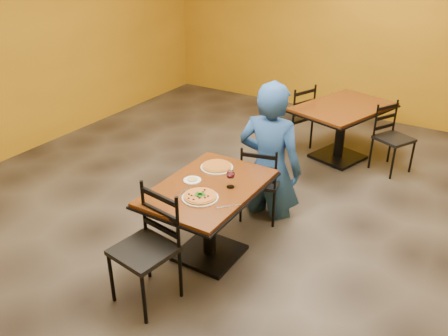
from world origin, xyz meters
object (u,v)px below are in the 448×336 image
Objects in this scene: diner at (271,150)px; plate_far at (217,167)px; chair_main_far at (261,181)px; chair_second_right at (394,139)px; table_main at (209,205)px; plate_main at (200,198)px; pizza_far at (217,166)px; chair_second_left at (293,116)px; pizza_main at (200,196)px; side_plate at (192,180)px; table_second at (342,119)px; wine_glass at (230,178)px; chair_main_near at (144,251)px.

diner is 0.71m from plate_far.
chair_main_far is 2.06m from chair_second_right.
table_main is at bearing -69.37° from plate_far.
plate_main is 1.11× the size of pizza_far.
pizza_far is at bearing 27.58° from chair_second_left.
pizza_main is 1.77× the size of side_plate.
chair_second_right is (0.69, 0.00, -0.13)m from table_second.
chair_second_left is 2.40m from pizza_far.
table_main is 6.83× the size of wine_glass.
chair_main_near is at bearing 25.88° from chair_second_left.
chair_main_far is 1.90m from chair_second_left.
pizza_main is (-0.26, -2.92, 0.21)m from table_second.
table_second is 2.76m from side_plate.
chair_second_right reaches higher than pizza_main.
chair_second_right is at bearing 66.35° from side_plate.
side_plate is at bearing 68.38° from diner.
table_second is 1.62× the size of chair_second_left.
diner is (0.23, 1.77, 0.25)m from chair_main_near.
chair_main_far is 0.58× the size of diner.
table_main is 0.42m from pizza_far.
chair_second_left is 3.28× the size of pizza_main.
chair_main_near is at bearing 68.23° from chair_main_far.
plate_main and plate_far have the same top height.
pizza_main is at bearing -111.94° from wine_glass.
diner is (0.11, 1.00, 0.18)m from table_main.
table_second is 5.38× the size of pizza_far.
chair_second_right reaches higher than plate_far.
plate_far is at bearing 53.17° from chair_main_far.
side_plate is at bearing -176.16° from chair_second_right.
chair_second_left is at bearing 101.75° from wine_glass.
side_plate is (-0.29, -1.00, 0.02)m from diner.
plate_main is at bearing -71.62° from plate_far.
chair_main_far is 0.66m from plate_far.
chair_main_near is at bearing -107.49° from pizza_main.
plate_main is at bearing 81.81° from diner.
pizza_main is (-0.95, -2.92, 0.34)m from chair_second_right.
chair_main_near is 1.12× the size of chair_second_right.
chair_second_left reaches higher than table_main.
table_second is at bearing 111.73° from chair_second_left.
wine_glass is (0.18, 0.08, 0.28)m from table_main.
side_plate is at bearing -98.37° from plate_far.
table_main is 0.41m from plate_far.
chair_second_left reaches higher than plate_main.
chair_second_left is 2.97m from plate_main.
pizza_main is 0.58m from pizza_far.
chair_main_near is 0.66× the size of diner.
table_second is 1.72m from diner.
pizza_main is at bearing -95.14° from table_second.
pizza_main is (0.00, 0.00, 0.02)m from plate_main.
table_second is 3.50m from chair_main_near.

